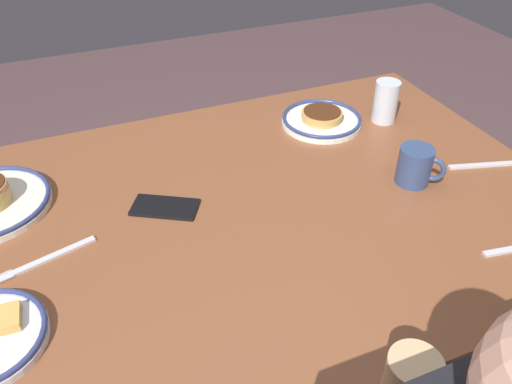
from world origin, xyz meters
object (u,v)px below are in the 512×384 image
(coffee_mug, at_px, (416,165))
(tea_spoon, at_px, (499,164))
(plate_center_pancakes, at_px, (322,119))
(fork_near, at_px, (47,259))
(cell_phone, at_px, (165,207))
(drinking_glass, at_px, (385,103))

(coffee_mug, height_order, tea_spoon, coffee_mug)
(plate_center_pancakes, height_order, fork_near, plate_center_pancakes)
(plate_center_pancakes, xyz_separation_m, tea_spoon, (-0.31, 0.35, -0.01))
(tea_spoon, bearing_deg, coffee_mug, -5.34)
(coffee_mug, bearing_deg, fork_near, -3.89)
(cell_phone, relative_size, tea_spoon, 0.74)
(plate_center_pancakes, relative_size, drinking_glass, 1.90)
(plate_center_pancakes, height_order, coffee_mug, coffee_mug)
(drinking_glass, bearing_deg, fork_near, 13.66)
(plate_center_pancakes, relative_size, cell_phone, 1.54)
(coffee_mug, relative_size, drinking_glass, 0.81)
(coffee_mug, relative_size, tea_spoon, 0.48)
(fork_near, bearing_deg, cell_phone, -165.01)
(plate_center_pancakes, bearing_deg, tea_spoon, 131.35)
(plate_center_pancakes, distance_m, cell_phone, 0.54)
(cell_phone, height_order, fork_near, cell_phone)
(plate_center_pancakes, relative_size, coffee_mug, 2.35)
(drinking_glass, xyz_separation_m, fork_near, (0.93, 0.22, -0.05))
(plate_center_pancakes, xyz_separation_m, fork_near, (0.75, 0.27, -0.01))
(plate_center_pancakes, bearing_deg, cell_phone, 22.19)
(plate_center_pancakes, distance_m, coffee_mug, 0.34)
(drinking_glass, xyz_separation_m, cell_phone, (0.67, 0.16, -0.05))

